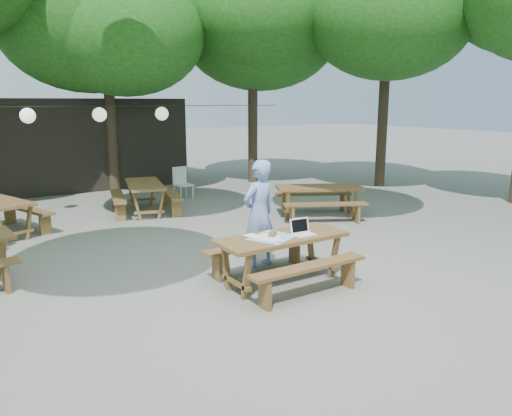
{
  "coord_description": "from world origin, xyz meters",
  "views": [
    {
      "loc": [
        -3.77,
        -6.25,
        2.72
      ],
      "look_at": [
        0.51,
        0.24,
        1.05
      ],
      "focal_mm": 35.0,
      "sensor_mm": 36.0,
      "label": 1
    }
  ],
  "objects": [
    {
      "name": "main_picnic_table",
      "position": [
        0.51,
        -0.46,
        0.39
      ],
      "size": [
        2.0,
        1.58,
        0.75
      ],
      "color": "#51361C",
      "rests_on": "ground"
    },
    {
      "name": "picnic_table_ne",
      "position": [
        3.87,
        2.62,
        0.39
      ],
      "size": [
        2.42,
        2.28,
        0.75
      ],
      "rotation": [
        0.0,
        0.0,
        -0.48
      ],
      "color": "#51361C",
      "rests_on": "ground"
    },
    {
      "name": "tabletop_clutter",
      "position": [
        0.33,
        -0.45,
        0.76
      ],
      "size": [
        0.82,
        0.77,
        0.08
      ],
      "color": "teal",
      "rests_on": "main_picnic_table"
    },
    {
      "name": "paper_lanterns",
      "position": [
        -0.19,
        6.0,
        2.4
      ],
      "size": [
        9.0,
        0.34,
        0.38
      ],
      "color": "black",
      "rests_on": "ground"
    },
    {
      "name": "laptop",
      "position": [
        0.81,
        -0.56,
        0.81
      ],
      "size": [
        0.34,
        0.28,
        0.24
      ],
      "rotation": [
        0.0,
        0.0,
        -0.06
      ],
      "color": "white",
      "rests_on": "main_picnic_table"
    },
    {
      "name": "picnic_table_far_e",
      "position": [
        0.61,
        5.38,
        0.39
      ],
      "size": [
        2.02,
        2.24,
        0.75
      ],
      "rotation": [
        0.0,
        0.0,
        1.31
      ],
      "color": "#51361C",
      "rests_on": "ground"
    },
    {
      "name": "ground",
      "position": [
        0.0,
        0.0,
        0.0
      ],
      "size": [
        80.0,
        80.0,
        0.0
      ],
      "primitive_type": "plane",
      "color": "#61625D",
      "rests_on": "ground"
    },
    {
      "name": "pavilion",
      "position": [
        0.5,
        10.5,
        1.4
      ],
      "size": [
        6.0,
        3.0,
        2.8
      ],
      "primitive_type": "cube",
      "color": "black",
      "rests_on": "ground"
    },
    {
      "name": "woman",
      "position": [
        0.7,
        0.43,
        0.9
      ],
      "size": [
        0.72,
        0.54,
        1.79
      ],
      "primitive_type": "imported",
      "rotation": [
        0.0,
        0.0,
        3.32
      ],
      "color": "#7A93E0",
      "rests_on": "ground"
    },
    {
      "name": "plastic_chair",
      "position": [
        2.17,
        6.5,
        0.26
      ],
      "size": [
        0.47,
        0.47,
        0.9
      ],
      "rotation": [
        0.0,
        0.0,
        0.08
      ],
      "color": "silver",
      "rests_on": "ground"
    }
  ]
}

